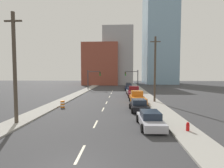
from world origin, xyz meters
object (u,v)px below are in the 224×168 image
traffic_signal_left (92,77)px  fire_hydrant (188,127)px  sedan_black (139,106)px  pickup_truck_orange (137,98)px  traffic_barrel (63,104)px  traffic_signal_right (134,77)px  sedan_gray (129,86)px  pickup_truck_maroon (134,93)px  sedan_navy (129,88)px  sedan_white (131,91)px  sedan_silver (150,120)px  utility_pole_right_mid (155,69)px  sedan_red (128,85)px  utility_pole_left_near (15,68)px

traffic_signal_left → fire_hydrant: bearing=-68.7°
sedan_black → pickup_truck_orange: pickup_truck_orange is taller
traffic_barrel → pickup_truck_orange: bearing=22.5°
traffic_signal_right → sedan_gray: traffic_signal_right is taller
pickup_truck_maroon → sedan_navy: size_ratio=1.23×
traffic_signal_left → sedan_black: (10.45, -26.80, -2.91)m
sedan_white → sedan_silver: bearing=-87.6°
utility_pole_right_mid → sedan_silver: 14.08m
traffic_signal_left → utility_pole_right_mid: (13.61, -20.26, 1.77)m
fire_hydrant → traffic_signal_left: bearing=111.3°
utility_pole_right_mid → pickup_truck_orange: 5.41m
traffic_signal_right → pickup_truck_orange: bearing=-92.5°
pickup_truck_orange → traffic_signal_right: bearing=84.6°
fire_hydrant → sedan_red: bearing=93.8°
utility_pole_right_mid → traffic_barrel: (-13.30, -5.03, -4.86)m
sedan_black → sedan_gray: bearing=87.2°
utility_pole_right_mid → pickup_truck_orange: (-2.80, -0.68, -4.59)m
utility_pole_left_near → utility_pole_right_mid: bearing=40.9°
traffic_barrel → sedan_white: 20.15m
sedan_silver → pickup_truck_maroon: size_ratio=0.86×
fire_hydrant → traffic_signal_right: bearing=93.0°
traffic_barrel → traffic_signal_left: bearing=90.7°
utility_pole_left_near → sedan_navy: utility_pole_left_near is taller
sedan_red → fire_hydrant: bearing=-84.4°
sedan_silver → sedan_black: bearing=91.2°
sedan_red → pickup_truck_maroon: bearing=-87.7°
traffic_signal_right → sedan_black: (-1.26, -26.80, -2.91)m
utility_pole_left_near → sedan_white: bearing=65.2°
traffic_signal_right → utility_pole_left_near: utility_pole_left_near is taller
utility_pole_left_near → sedan_gray: size_ratio=2.29×
sedan_navy → sedan_gray: bearing=86.9°
utility_pole_left_near → sedan_gray: (11.78, 37.79, -4.46)m
pickup_truck_orange → sedan_red: pickup_truck_orange is taller
sedan_black → sedan_white: size_ratio=1.02×
pickup_truck_maroon → sedan_navy: (-0.49, 12.24, -0.17)m
sedan_silver → utility_pole_left_near: bearing=177.5°
sedan_silver → sedan_red: size_ratio=1.13×
fire_hydrant → sedan_silver: sedan_silver is taller
traffic_barrel → sedan_gray: size_ratio=0.22×
pickup_truck_maroon → traffic_signal_right: bearing=86.1°
sedan_silver → pickup_truck_maroon: (-0.04, 19.42, 0.20)m
utility_pole_right_mid → fire_hydrant: 15.16m
utility_pole_right_mid → sedan_black: bearing=-115.8°
pickup_truck_orange → sedan_gray: size_ratio=1.33×
utility_pole_left_near → utility_pole_right_mid: size_ratio=0.97×
pickup_truck_orange → fire_hydrant: bearing=-81.7°
sedan_silver → sedan_navy: size_ratio=1.06×
utility_pole_right_mid → pickup_truck_maroon: utility_pole_right_mid is taller
traffic_signal_right → utility_pole_left_near: bearing=-111.4°
sedan_black → traffic_signal_left: bearing=108.6°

